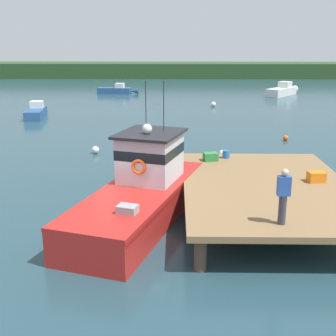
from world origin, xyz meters
TOP-DOWN VIEW (x-y plane):
  - ground_plane at (0.00, 0.00)m, footprint 200.00×200.00m
  - dock at (4.80, 0.00)m, footprint 6.00×9.00m
  - main_fishing_boat at (0.37, -0.09)m, footprint 4.85×9.89m
  - crate_stack_near_edge at (6.67, 0.34)m, footprint 0.65×0.51m
  - crate_single_by_cleat at (3.00, 3.25)m, footprint 0.67×0.55m
  - bait_bucket at (3.72, 3.70)m, footprint 0.32×0.32m
  - deckhand_by_the_boat at (4.51, -3.59)m, footprint 0.36×0.22m
  - moored_boat_near_channel at (-10.11, 21.35)m, footprint 1.79×5.09m
  - moored_boat_far_right at (-5.49, 37.88)m, footprint 4.94×1.71m
  - moored_boat_outer_mooring at (13.86, 36.74)m, footprint 4.71×5.46m
  - mooring_buoy_spare_mooring at (-3.06, 9.11)m, footprint 0.42×0.42m
  - mooring_buoy_channel_marker at (4.06, 8.57)m, footprint 0.35×0.35m
  - mooring_buoy_inshore at (8.53, 12.66)m, footprint 0.34×0.34m
  - mooring_buoy_outer at (5.09, 27.44)m, footprint 0.48×0.48m
  - far_shoreline at (0.00, 62.00)m, footprint 120.00×8.00m

SIDE VIEW (x-z plane):
  - ground_plane at x=0.00m, z-range 0.00..0.00m
  - mooring_buoy_inshore at x=8.53m, z-range 0.00..0.34m
  - mooring_buoy_channel_marker at x=4.06m, z-range 0.00..0.35m
  - mooring_buoy_spare_mooring at x=-3.06m, z-range 0.00..0.42m
  - mooring_buoy_outer at x=5.09m, z-range 0.00..0.48m
  - moored_boat_far_right at x=-5.49m, z-range -0.19..1.04m
  - moored_boat_near_channel at x=-10.11m, z-range -0.20..1.07m
  - moored_boat_outer_mooring at x=13.86m, z-range -0.24..1.29m
  - main_fishing_boat at x=0.37m, z-range -1.39..3.41m
  - dock at x=4.80m, z-range 0.47..1.67m
  - far_shoreline at x=0.00m, z-range 0.00..2.40m
  - bait_bucket at x=3.72m, z-range 1.20..1.54m
  - crate_single_by_cleat at x=3.00m, z-range 1.20..1.55m
  - crate_stack_near_edge at x=6.67m, z-range 1.20..1.58m
  - deckhand_by_the_boat at x=4.51m, z-range 1.24..2.87m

